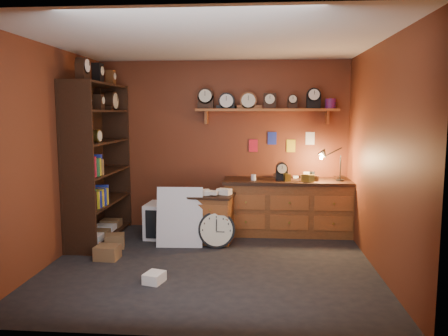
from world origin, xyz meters
The scene contains 11 objects.
floor centered at (0.00, 0.00, 0.00)m, with size 4.00×4.00×0.00m, color black.
room_shell centered at (0.04, 0.11, 1.72)m, with size 4.02×3.62×2.71m.
shelving_unit centered at (-1.79, 0.98, 1.25)m, with size 0.47×1.60×2.58m.
workbench centered at (1.05, 1.47, 0.47)m, with size 2.00×0.66×1.36m.
low_cabinet centered at (-0.09, 0.95, 0.38)m, with size 0.67×0.58×0.79m.
big_round_clock centered at (0.01, 0.69, 0.25)m, with size 0.51×0.17×0.52m.
white_panel centered at (-0.52, 0.70, 0.00)m, with size 0.65×0.03×0.86m, color silver.
mini_fridge centered at (-0.84, 1.12, 0.26)m, with size 0.53×0.55×0.52m.
floor_box_a centered at (-1.35, 0.07, 0.09)m, with size 0.29×0.25×0.18m, color brown.
floor_box_b centered at (-0.56, -0.65, 0.06)m, with size 0.19×0.23×0.11m, color white.
floor_box_c centered at (-1.40, 0.54, 0.10)m, with size 0.26×0.22×0.20m, color brown.
Camera 1 is at (0.57, -5.23, 1.88)m, focal length 35.00 mm.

